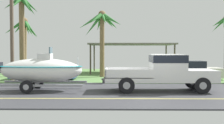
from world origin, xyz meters
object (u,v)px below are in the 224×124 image
at_px(pickup_truck_towing, 167,71).
at_px(carport_awning, 131,45).
at_px(parked_sedan_near, 187,71).
at_px(palm_tree_far_left, 22,16).
at_px(palm_tree_near_right, 24,32).
at_px(boat_on_trailer, 41,70).
at_px(palm_tree_mid, 102,26).
at_px(utility_pole, 12,27).
at_px(parked_sedan_far, 43,71).

xyz_separation_m(pickup_truck_towing, carport_awning, (-1.23, 11.87, 1.61)).
height_order(parked_sedan_near, carport_awning, carport_awning).
bearing_deg(pickup_truck_towing, palm_tree_far_left, 142.02).
height_order(parked_sedan_near, palm_tree_near_right, palm_tree_near_right).
height_order(boat_on_trailer, palm_tree_mid, palm_tree_mid).
xyz_separation_m(parked_sedan_near, carport_awning, (-3.76, 6.09, 2.00)).
distance_m(parked_sedan_near, palm_tree_far_left, 13.66).
distance_m(parked_sedan_near, utility_pole, 12.56).
xyz_separation_m(boat_on_trailer, utility_pole, (-2.88, 3.75, 2.58)).
height_order(parked_sedan_far, palm_tree_far_left, palm_tree_far_left).
xyz_separation_m(pickup_truck_towing, parked_sedan_far, (-7.89, 5.45, -0.39)).
distance_m(carport_awning, utility_pole, 11.64).
relative_size(parked_sedan_near, palm_tree_mid, 0.89).
distance_m(pickup_truck_towing, carport_awning, 12.04).
bearing_deg(palm_tree_near_right, parked_sedan_near, -19.55).
xyz_separation_m(boat_on_trailer, palm_tree_mid, (2.84, 7.68, 3.01)).
height_order(parked_sedan_far, palm_tree_mid, palm_tree_mid).
bearing_deg(parked_sedan_near, palm_tree_far_left, 170.14).
height_order(pickup_truck_towing, utility_pole, utility_pole).
height_order(parked_sedan_near, parked_sedan_far, same).
bearing_deg(boat_on_trailer, pickup_truck_towing, 0.00).
xyz_separation_m(boat_on_trailer, carport_awning, (5.39, 11.87, 1.60)).
distance_m(pickup_truck_towing, palm_tree_far_left, 13.57).
xyz_separation_m(parked_sedan_far, palm_tree_mid, (4.12, 2.23, 3.41)).
relative_size(pickup_truck_towing, boat_on_trailer, 1.04).
height_order(parked_sedan_near, palm_tree_far_left, palm_tree_far_left).
bearing_deg(palm_tree_far_left, palm_tree_mid, -2.84).
height_order(parked_sedan_far, utility_pole, utility_pole).
bearing_deg(pickup_truck_towing, parked_sedan_near, 66.33).
xyz_separation_m(pickup_truck_towing, boat_on_trailer, (-6.61, -0.00, 0.02)).
relative_size(pickup_truck_towing, carport_awning, 0.75).
relative_size(parked_sedan_far, carport_awning, 0.59).
bearing_deg(palm_tree_far_left, parked_sedan_far, -47.31).
distance_m(palm_tree_mid, utility_pole, 6.96).
relative_size(palm_tree_near_right, utility_pole, 0.73).
distance_m(parked_sedan_near, parked_sedan_far, 10.43).
bearing_deg(utility_pole, carport_awning, 44.49).
height_order(boat_on_trailer, parked_sedan_near, boat_on_trailer).
relative_size(pickup_truck_towing, utility_pole, 0.84).
bearing_deg(parked_sedan_far, palm_tree_far_left, 132.69).
xyz_separation_m(carport_awning, palm_tree_far_left, (-9.02, -3.87, 2.28)).
distance_m(palm_tree_near_right, palm_tree_far_left, 2.87).
distance_m(palm_tree_far_left, utility_pole, 4.51).
relative_size(pickup_truck_towing, palm_tree_near_right, 1.16).
bearing_deg(palm_tree_far_left, boat_on_trailer, -65.57).
height_order(pickup_truck_towing, palm_tree_near_right, palm_tree_near_right).
bearing_deg(utility_pole, palm_tree_far_left, 100.00).
bearing_deg(palm_tree_near_right, palm_tree_mid, -21.93).
xyz_separation_m(parked_sedan_near, palm_tree_far_left, (-12.78, 2.22, 4.28)).
distance_m(carport_awning, palm_tree_mid, 5.10).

